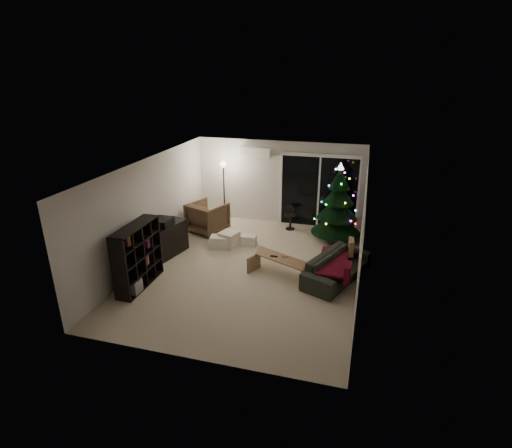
{
  "coord_description": "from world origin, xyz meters",
  "views": [
    {
      "loc": [
        2.42,
        -8.07,
        4.47
      ],
      "look_at": [
        0.1,
        0.3,
        1.05
      ],
      "focal_mm": 28.0,
      "sensor_mm": 36.0,
      "label": 1
    }
  ],
  "objects_px": {
    "bookshelf": "(131,255)",
    "christmas_tree": "(338,203)",
    "media_cabinet": "(164,241)",
    "armchair": "(208,217)",
    "coffee_table": "(280,266)",
    "sofa": "(337,267)"
  },
  "relations": [
    {
      "from": "armchair",
      "to": "coffee_table",
      "type": "relative_size",
      "value": 0.73
    },
    {
      "from": "media_cabinet",
      "to": "christmas_tree",
      "type": "relative_size",
      "value": 0.61
    },
    {
      "from": "bookshelf",
      "to": "media_cabinet",
      "type": "xyz_separation_m",
      "value": [
        0.0,
        1.47,
        -0.29
      ]
    },
    {
      "from": "bookshelf",
      "to": "sofa",
      "type": "height_order",
      "value": "bookshelf"
    },
    {
      "from": "bookshelf",
      "to": "coffee_table",
      "type": "xyz_separation_m",
      "value": [
        3.02,
        1.32,
        -0.49
      ]
    },
    {
      "from": "media_cabinet",
      "to": "sofa",
      "type": "distance_m",
      "value": 4.3
    },
    {
      "from": "bookshelf",
      "to": "christmas_tree",
      "type": "xyz_separation_m",
      "value": [
        4.08,
        3.6,
        0.39
      ]
    },
    {
      "from": "bookshelf",
      "to": "armchair",
      "type": "relative_size",
      "value": 1.45
    },
    {
      "from": "media_cabinet",
      "to": "coffee_table",
      "type": "xyz_separation_m",
      "value": [
        3.02,
        -0.15,
        -0.21
      ]
    },
    {
      "from": "armchair",
      "to": "sofa",
      "type": "height_order",
      "value": "armchair"
    },
    {
      "from": "armchair",
      "to": "sofa",
      "type": "relative_size",
      "value": 0.49
    },
    {
      "from": "armchair",
      "to": "coffee_table",
      "type": "height_order",
      "value": "armchair"
    },
    {
      "from": "media_cabinet",
      "to": "sofa",
      "type": "height_order",
      "value": "media_cabinet"
    },
    {
      "from": "media_cabinet",
      "to": "armchair",
      "type": "bearing_deg",
      "value": 88.67
    },
    {
      "from": "bookshelf",
      "to": "christmas_tree",
      "type": "bearing_deg",
      "value": 45.64
    },
    {
      "from": "media_cabinet",
      "to": "sofa",
      "type": "relative_size",
      "value": 0.67
    },
    {
      "from": "christmas_tree",
      "to": "sofa",
      "type": "bearing_deg",
      "value": -84.13
    },
    {
      "from": "bookshelf",
      "to": "armchair",
      "type": "height_order",
      "value": "bookshelf"
    },
    {
      "from": "sofa",
      "to": "christmas_tree",
      "type": "distance_m",
      "value": 2.32
    },
    {
      "from": "christmas_tree",
      "to": "coffee_table",
      "type": "bearing_deg",
      "value": -114.86
    },
    {
      "from": "bookshelf",
      "to": "media_cabinet",
      "type": "relative_size",
      "value": 1.06
    },
    {
      "from": "media_cabinet",
      "to": "coffee_table",
      "type": "distance_m",
      "value": 3.03
    }
  ]
}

